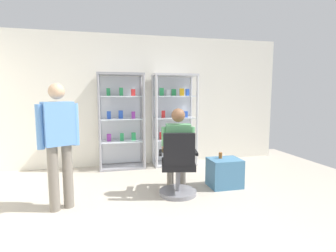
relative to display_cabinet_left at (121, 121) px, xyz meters
name	(u,v)px	position (x,y,z in m)	size (l,w,h in m)	color
ground_plane	(190,230)	(0.55, -2.76, -0.96)	(7.20, 7.20, 0.00)	#B2A899
back_wall	(146,101)	(0.55, 0.24, 0.39)	(6.00, 0.10, 2.70)	silver
display_cabinet_left	(121,121)	(0.00, 0.00, 0.00)	(0.90, 0.45, 1.90)	gray
display_cabinet_right	(174,119)	(1.10, 0.00, 0.00)	(0.90, 0.45, 1.90)	#B7B7BC
office_chair	(178,170)	(0.70, -1.77, -0.57)	(0.61, 0.58, 0.96)	slate
seated_shopkeeper	(178,146)	(0.73, -1.61, -0.25)	(0.54, 0.61, 1.29)	slate
storage_crate	(225,173)	(1.54, -1.56, -0.73)	(0.50, 0.40, 0.46)	teal
tea_glass	(220,155)	(1.48, -1.51, -0.46)	(0.06, 0.06, 0.10)	brown
standing_customer	(59,139)	(-0.90, -1.83, -0.03)	(0.48, 0.35, 1.63)	slate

